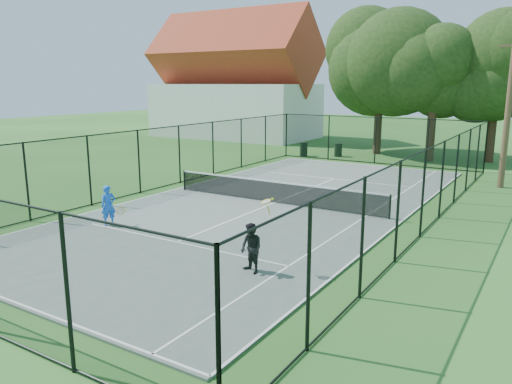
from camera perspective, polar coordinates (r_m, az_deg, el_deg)
The scene contains 13 objects.
ground at distance 21.49m, azimuth 2.15°, elevation -1.40°, with size 120.00×120.00×0.00m, color #26561D.
tennis_court at distance 21.49m, azimuth 2.15°, elevation -1.32°, with size 11.00×24.00×0.06m, color #54635B.
tennis_net at distance 21.36m, azimuth 2.16°, elevation 0.11°, with size 10.08×0.08×0.95m.
fence at distance 21.19m, azimuth 2.19°, elevation 2.55°, with size 13.10×26.10×3.00m.
tree_near_left at distance 37.59m, azimuth 14.09°, elevation 13.81°, with size 7.84×7.84×10.23m.
tree_near_mid at distance 35.00m, azimuth 19.74°, elevation 11.70°, with size 6.38×6.38×8.34m.
tree_near_right at distance 36.02m, azimuth 25.85°, elevation 11.99°, with size 6.42×6.42×8.86m.
building at distance 48.56m, azimuth -2.45°, elevation 12.14°, with size 15.30×8.15×11.87m.
trash_bin_left at distance 35.79m, azimuth 5.47°, elevation 4.91°, with size 0.58×0.58×0.99m.
trash_bin_right at distance 35.91m, azimuth 9.37°, elevation 4.78°, with size 0.58×0.58×0.93m.
utility_pole at distance 27.29m, azimuth 26.89°, elevation 8.35°, with size 1.40×0.30×7.52m.
player_blue at distance 18.75m, azimuth -16.50°, elevation -1.49°, with size 0.86×0.63×1.46m.
player_black at distance 13.52m, azimuth -0.54°, elevation -6.43°, with size 0.84×0.85×2.05m.
Camera 1 is at (10.32, -18.15, 5.11)m, focal length 35.00 mm.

